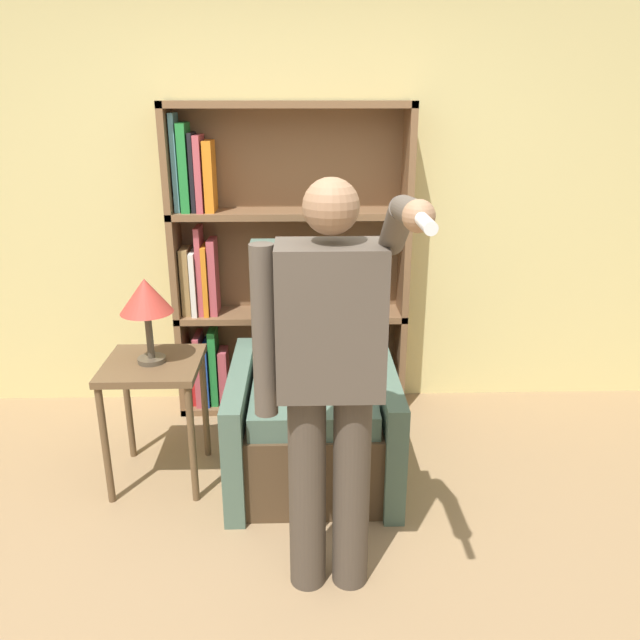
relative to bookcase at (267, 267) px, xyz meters
name	(u,v)px	position (x,y,z in m)	size (l,w,h in m)	color
ground_plane	(283,627)	(0.13, -1.87, -0.94)	(14.00, 14.00, 0.00)	#937551
wall_back	(288,189)	(0.13, 0.16, 0.46)	(8.00, 0.06, 2.80)	#DBCC84
bookcase	(267,267)	(0.00, 0.00, 0.00)	(1.44, 0.28, 1.92)	brown
armchair	(313,407)	(0.27, -0.74, -0.58)	(0.86, 0.94, 1.20)	#4C3823
person_standing	(330,376)	(0.32, -1.63, 0.01)	(0.54, 0.78, 1.69)	#473D33
side_table	(154,382)	(-0.54, -0.83, -0.38)	(0.48, 0.48, 0.68)	brown
table_lamp	(146,299)	(-0.54, -0.83, 0.07)	(0.26, 0.26, 0.44)	#4C4233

